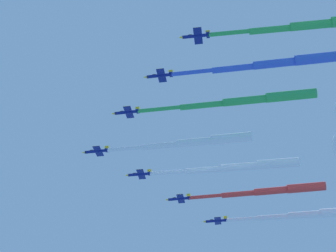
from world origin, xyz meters
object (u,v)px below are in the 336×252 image
object	(u,v)px
jet_starboard_inner	(243,166)
jet_starboard_mid	(274,191)
jet_port_inner	(249,100)
jet_port_outer	(315,25)
jet_lead	(197,142)
jet_port_mid	(278,63)
jet_starboard_outer	(307,214)

from	to	relation	value
jet_starboard_inner	jet_starboard_mid	world-z (taller)	jet_starboard_inner
jet_starboard_inner	jet_port_inner	bearing A→B (deg)	-34.06
jet_port_inner	jet_starboard_mid	bearing A→B (deg)	129.56
jet_starboard_inner	jet_starboard_mid	distance (m)	18.77
jet_starboard_mid	jet_port_outer	bearing A→B (deg)	-30.54
jet_lead	jet_starboard_mid	bearing A→B (deg)	96.96
jet_starboard_inner	jet_port_outer	size ratio (longest dim) A/B	1.05
jet_port_inner	jet_starboard_inner	bearing A→B (deg)	145.94
jet_starboard_inner	jet_port_mid	distance (m)	49.29
jet_port_inner	jet_port_outer	bearing A→B (deg)	-5.04
jet_lead	jet_port_inner	size ratio (longest dim) A/B	0.87
jet_starboard_inner	jet_lead	bearing A→B (deg)	-86.21
jet_port_mid	jet_port_outer	world-z (taller)	jet_port_mid
jet_port_outer	jet_starboard_outer	distance (m)	92.83
jet_starboard_outer	jet_lead	bearing A→B (deg)	-82.17
jet_lead	jet_port_outer	size ratio (longest dim) A/B	0.98
jet_lead	jet_starboard_outer	xyz separation A→B (m)	(-8.54, 62.15, 0.56)
jet_port_outer	jet_port_inner	bearing A→B (deg)	174.96
jet_port_mid	jet_port_outer	size ratio (longest dim) A/B	1.04
jet_lead	jet_starboard_inner	xyz separation A→B (m)	(-1.53, 23.03, 1.17)
jet_port_mid	jet_port_outer	bearing A→B (deg)	-2.69
jet_port_mid	jet_port_outer	xyz separation A→B (m)	(18.66, -0.88, -1.04)
jet_port_mid	jet_starboard_outer	world-z (taller)	jet_port_mid
jet_lead	jet_starboard_inner	distance (m)	23.11
jet_port_outer	jet_starboard_outer	size ratio (longest dim) A/B	1.01
jet_port_inner	jet_port_mid	xyz separation A→B (m)	(18.45, -2.40, -0.47)
jet_port_mid	jet_starboard_mid	distance (m)	62.03
jet_starboard_outer	jet_port_inner	bearing A→B (deg)	-59.58
jet_port_mid	jet_starboard_mid	world-z (taller)	jet_port_mid
jet_starboard_outer	jet_starboard_inner	bearing A→B (deg)	-79.83
jet_port_inner	jet_starboard_outer	size ratio (longest dim) A/B	1.13
jet_lead	jet_starboard_mid	xyz separation A→B (m)	(-5.06, 41.46, 0.67)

